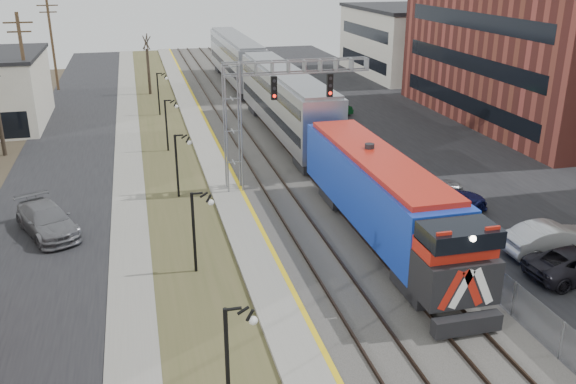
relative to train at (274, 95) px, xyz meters
name	(u,v)px	position (x,y,z in m)	size (l,w,h in m)	color
street_west	(62,171)	(-17.00, -7.85, -2.86)	(7.00, 120.00, 0.04)	black
sidewalk	(128,166)	(-12.50, -7.85, -2.84)	(2.00, 120.00, 0.08)	gray
grass_median	(171,163)	(-9.50, -7.85, -2.85)	(4.00, 120.00, 0.06)	#434525
platform	(212,158)	(-6.50, -7.85, -2.76)	(2.00, 120.00, 0.24)	gray
ballast_bed	(278,154)	(-1.50, -7.85, -2.78)	(8.00, 120.00, 0.20)	#595651
parking_lot	(424,144)	(10.50, -7.85, -2.86)	(16.00, 120.00, 0.04)	black
platform_edge	(224,156)	(-5.62, -7.85, -2.64)	(0.24, 120.00, 0.01)	gold
track_near	(252,153)	(-3.50, -7.85, -2.61)	(1.58, 120.00, 0.15)	#2D2119
track_far	(298,150)	(0.00, -7.85, -2.61)	(1.58, 120.00, 0.15)	#2D2119
train	(274,95)	(0.00, 0.00, 0.00)	(3.00, 63.05, 5.33)	#1639B5
signal_gantry	(260,104)	(-4.28, -14.86, 2.70)	(9.00, 1.07, 8.15)	gray
lampposts	(193,231)	(-9.50, -24.57, -0.88)	(0.14, 62.14, 4.00)	black
fence	(332,141)	(2.70, -7.85, -2.08)	(0.04, 120.00, 1.60)	gray
bare_trees	(45,121)	(-18.16, -3.94, -0.18)	(12.30, 42.30, 5.95)	#382D23
car_lot_b	(552,240)	(7.80, -27.39, -2.07)	(1.72, 4.94, 1.63)	beige
car_lot_d	(446,202)	(5.21, -21.35, -2.12)	(2.14, 5.27, 1.53)	navy
car_lot_e	(432,187)	(5.67, -18.63, -2.20)	(1.61, 4.01, 1.37)	slate
car_lot_f	(327,109)	(5.61, 2.65, -2.08)	(1.69, 4.85, 1.60)	#0E461C
car_street_b	(47,221)	(-16.71, -18.66, -2.10)	(2.19, 5.39, 1.56)	slate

